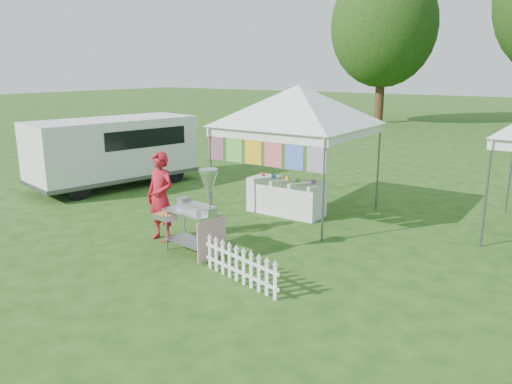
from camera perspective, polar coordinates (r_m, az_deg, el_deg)
The scene contains 8 objects.
ground at distance 9.20m, azimuth -6.56°, elevation -7.51°, with size 120.00×120.00×0.00m, color #1D4513.
canopy_main at distance 11.42m, azimuth 4.88°, elevation 12.08°, with size 4.24×4.24×3.45m.
tree_left at distance 32.66m, azimuth 14.38°, elevation 17.92°, with size 6.40×6.40×9.53m.
donut_cart at distance 9.02m, azimuth -6.77°, elevation -1.44°, with size 1.28×0.79×1.65m.
vendor at distance 10.00m, azimuth -10.86°, elevation -0.53°, with size 0.65×0.43×1.79m, color #AE1525.
cargo_van at distance 15.08m, azimuth -15.58°, elevation 4.68°, with size 2.80×4.98×1.95m.
picket_fence at distance 8.04m, azimuth -1.82°, elevation -8.46°, with size 1.75×0.45×0.56m.
display_table at distance 11.77m, azimuth 3.43°, elevation -0.55°, with size 1.80×0.70×0.82m, color white.
Camera 1 is at (5.71, -6.39, 3.36)m, focal length 35.00 mm.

